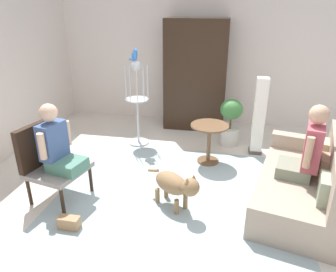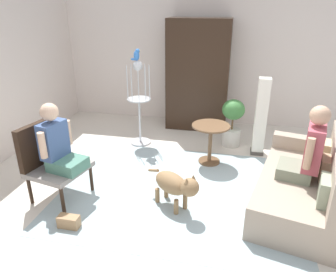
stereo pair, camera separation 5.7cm
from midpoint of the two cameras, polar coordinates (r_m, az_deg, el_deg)
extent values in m
plane|color=beige|center=(4.16, 3.77, -10.36)|extent=(7.07, 7.07, 0.00)
cube|color=silver|center=(6.40, 8.06, 14.01)|extent=(6.49, 0.12, 2.62)
cube|color=#9EB2B7|center=(4.20, 2.36, -9.87)|extent=(3.03, 2.45, 0.01)
cube|color=gray|center=(4.13, 23.00, -9.32)|extent=(1.29, 1.94, 0.40)
cube|color=gray|center=(4.72, 24.30, -1.38)|extent=(0.91, 0.39, 0.19)
cube|color=gray|center=(3.59, 26.94, -8.82)|extent=(0.17, 0.33, 0.28)
cube|color=tan|center=(4.03, 27.02, -5.36)|extent=(0.16, 0.29, 0.28)
cube|color=#C6B284|center=(4.47, 27.09, -2.65)|extent=(0.16, 0.29, 0.28)
cylinder|color=black|center=(4.23, -13.41, -7.46)|extent=(0.04, 0.04, 0.37)
cylinder|color=black|center=(3.89, -18.23, -10.99)|extent=(0.04, 0.04, 0.37)
cylinder|color=black|center=(4.53, -18.55, -5.94)|extent=(0.04, 0.04, 0.37)
cylinder|color=black|center=(4.21, -23.44, -9.02)|extent=(0.04, 0.04, 0.37)
cube|color=gray|center=(4.10, -18.77, -5.70)|extent=(0.73, 0.75, 0.06)
cube|color=black|center=(4.15, -21.98, -1.25)|extent=(0.21, 0.64, 0.54)
cube|color=slate|center=(4.00, 22.33, -5.80)|extent=(0.46, 0.47, 0.14)
cube|color=#B24C59|center=(3.87, 25.37, -1.97)|extent=(0.27, 0.42, 0.51)
sphere|color=tan|center=(3.74, 26.35, 3.35)|extent=(0.22, 0.22, 0.22)
cylinder|color=tan|center=(3.64, 24.67, -2.91)|extent=(0.08, 0.08, 0.36)
cylinder|color=tan|center=(4.08, 25.00, -0.29)|extent=(0.08, 0.08, 0.36)
cube|color=#4A7B68|center=(3.96, -17.35, -4.92)|extent=(0.46, 0.42, 0.14)
cube|color=#3F598C|center=(3.95, -19.70, -0.64)|extent=(0.25, 0.37, 0.44)
sphere|color=#DDB293|center=(3.83, -20.39, 4.11)|extent=(0.21, 0.21, 0.21)
cylinder|color=#DDB293|center=(4.06, -17.33, 0.64)|extent=(0.08, 0.08, 0.31)
cylinder|color=#DDB293|center=(3.78, -21.45, -1.59)|extent=(0.08, 0.08, 0.31)
cylinder|color=brown|center=(4.70, 8.18, 1.84)|extent=(0.57, 0.57, 0.02)
cylinder|color=brown|center=(4.82, 7.98, -1.59)|extent=(0.06, 0.06, 0.59)
cylinder|color=brown|center=(4.95, 7.80, -4.56)|extent=(0.33, 0.33, 0.03)
ellipsoid|color=olive|center=(3.77, 1.00, -8.50)|extent=(0.53, 0.47, 0.25)
sphere|color=olive|center=(3.55, 4.44, -9.28)|extent=(0.21, 0.21, 0.21)
cone|color=olive|center=(3.53, 5.09, -7.49)|extent=(0.06, 0.06, 0.06)
cone|color=olive|center=(3.46, 3.89, -8.11)|extent=(0.06, 0.06, 0.06)
cylinder|color=olive|center=(3.95, -2.22, -6.26)|extent=(0.17, 0.13, 0.10)
cylinder|color=olive|center=(3.84, 3.57, -11.84)|extent=(0.06, 0.06, 0.19)
cylinder|color=olive|center=(3.75, 1.94, -12.77)|extent=(0.06, 0.06, 0.19)
cylinder|color=olive|center=(4.03, 0.09, -9.91)|extent=(0.06, 0.06, 0.19)
cylinder|color=olive|center=(3.94, -1.53, -10.73)|extent=(0.06, 0.06, 0.19)
cylinder|color=silver|center=(5.58, -4.73, -1.08)|extent=(0.36, 0.36, 0.03)
cylinder|color=silver|center=(5.44, -4.86, 2.57)|extent=(0.04, 0.04, 0.79)
cylinder|color=silver|center=(5.31, -5.00, 6.67)|extent=(0.40, 0.40, 0.02)
cylinder|color=silver|center=(5.19, -3.08, 9.58)|extent=(0.01, 0.01, 0.55)
cylinder|color=silver|center=(5.30, -3.14, 9.87)|extent=(0.01, 0.01, 0.55)
cylinder|color=silver|center=(5.39, -3.94, 10.07)|extent=(0.01, 0.01, 0.55)
cylinder|color=silver|center=(5.43, -5.15, 10.11)|extent=(0.01, 0.01, 0.55)
cylinder|color=silver|center=(5.39, -6.35, 9.98)|extent=(0.01, 0.01, 0.55)
cylinder|color=silver|center=(5.30, -7.10, 9.72)|extent=(0.01, 0.01, 0.55)
cylinder|color=silver|center=(5.18, -7.12, 9.42)|extent=(0.01, 0.01, 0.55)
cylinder|color=silver|center=(5.09, -6.34, 9.21)|extent=(0.01, 0.01, 0.55)
cylinder|color=silver|center=(5.06, -5.06, 9.16)|extent=(0.01, 0.01, 0.55)
cylinder|color=silver|center=(5.09, -3.80, 9.30)|extent=(0.01, 0.01, 0.55)
sphere|color=silver|center=(5.18, -5.22, 12.60)|extent=(0.16, 0.16, 0.16)
ellipsoid|color=blue|center=(5.16, -5.42, 14.35)|extent=(0.09, 0.10, 0.16)
sphere|color=blue|center=(5.15, -5.23, 15.15)|extent=(0.07, 0.07, 0.07)
cone|color=#D8BF4C|center=(5.14, -4.85, 15.15)|extent=(0.03, 0.02, 0.02)
ellipsoid|color=blue|center=(5.18, -5.83, 13.72)|extent=(0.12, 0.03, 0.04)
cylinder|color=beige|center=(5.54, 11.70, -0.20)|extent=(0.31, 0.31, 0.30)
cylinder|color=brown|center=(5.45, 11.90, 2.21)|extent=(0.03, 0.03, 0.20)
ellipsoid|color=#3B7739|center=(5.37, 12.12, 4.71)|extent=(0.38, 0.38, 0.34)
cube|color=#4C4742|center=(5.39, 16.11, -2.72)|extent=(0.20, 0.20, 0.06)
cube|color=white|center=(5.16, 16.87, 3.57)|extent=(0.18, 0.18, 1.19)
cube|color=black|center=(6.07, 5.75, 10.90)|extent=(1.15, 0.56, 2.05)
cube|color=#99724C|center=(3.73, -17.15, -14.66)|extent=(0.23, 0.11, 0.14)
camera|label=1|loc=(0.03, -89.55, 0.19)|focal=33.52mm
camera|label=2|loc=(0.03, 90.45, -0.19)|focal=33.52mm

